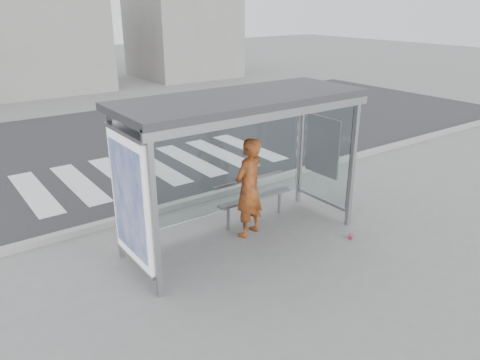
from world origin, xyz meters
The scene contains 10 objects.
ground centered at (0.00, 0.00, 0.00)m, with size 80.00×80.00×0.00m, color slate.
road centered at (0.00, 7.00, 0.00)m, with size 30.00×10.00×0.01m, color #232325.
curb centered at (0.00, 1.95, 0.06)m, with size 30.00×0.18×0.12m, color gray.
crosswalk centered at (0.50, 4.50, 0.00)m, with size 6.55×3.00×0.00m.
bus_shelter centered at (-0.37, 0.06, 1.98)m, with size 4.25×1.65×2.62m.
building_center centered at (0.00, 18.00, 2.50)m, with size 8.00×5.00×5.00m, color gray.
building_right centered at (9.00, 18.00, 3.50)m, with size 5.00×5.00×7.00m, color gray.
person centered at (0.22, 0.11, 0.92)m, with size 0.67×0.44×1.84m, color #C16812.
bench centered at (0.64, 0.50, 0.50)m, with size 1.62×0.31×0.84m.
soda_can centered at (1.62, -1.13, 0.04)m, with size 0.07×0.07×0.13m, color #C33957.
Camera 1 is at (-4.44, -6.07, 4.04)m, focal length 35.00 mm.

